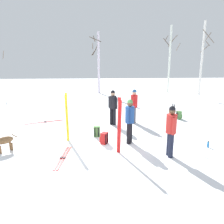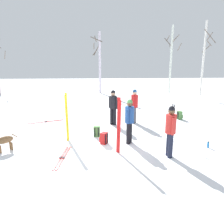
# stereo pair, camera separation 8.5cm
# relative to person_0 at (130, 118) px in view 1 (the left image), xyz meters

# --- Properties ---
(ground_plane) EXTENTS (60.00, 60.00, 0.00)m
(ground_plane) POSITION_rel_person_0_xyz_m (-1.33, -0.58, -0.98)
(ground_plane) COLOR white
(person_0) EXTENTS (0.34, 0.47, 1.72)m
(person_0) POSITION_rel_person_0_xyz_m (0.00, 0.00, 0.00)
(person_0) COLOR black
(person_0) RESTS_ON ground_plane
(person_1) EXTENTS (0.34, 0.52, 1.72)m
(person_1) POSITION_rel_person_0_xyz_m (1.16, -1.28, 0.00)
(person_1) COLOR #1E2338
(person_1) RESTS_ON ground_plane
(person_2) EXTENTS (0.42, 0.37, 1.72)m
(person_2) POSITION_rel_person_0_xyz_m (-0.46, 2.49, 0.00)
(person_2) COLOR black
(person_2) RESTS_ON ground_plane
(person_3) EXTENTS (0.34, 0.49, 1.72)m
(person_3) POSITION_rel_person_0_xyz_m (0.62, 2.73, 0.00)
(person_3) COLOR #4C4C56
(person_3) RESTS_ON ground_plane
(dog) EXTENTS (0.70, 0.63, 0.57)m
(dog) POSITION_rel_person_0_xyz_m (-4.49, -0.54, -0.59)
(dog) COLOR brown
(dog) RESTS_ON ground_plane
(ski_pair_planted_0) EXTENTS (0.10, 0.14, 1.93)m
(ski_pair_planted_0) POSITION_rel_person_0_xyz_m (-2.40, 0.38, -0.02)
(ski_pair_planted_0) COLOR yellow
(ski_pair_planted_0) RESTS_ON ground_plane
(ski_pair_planted_1) EXTENTS (0.16, 0.10, 1.95)m
(ski_pair_planted_1) POSITION_rel_person_0_xyz_m (-0.49, -0.89, -0.01)
(ski_pair_planted_1) COLOR red
(ski_pair_planted_1) RESTS_ON ground_plane
(ski_pair_lying_0) EXTENTS (0.36, 1.78, 0.05)m
(ski_pair_lying_0) POSITION_rel_person_0_xyz_m (-2.37, -1.16, -0.97)
(ski_pair_lying_0) COLOR red
(ski_pair_lying_0) RESTS_ON ground_plane
(ski_pair_lying_1) EXTENTS (1.87, 0.87, 0.05)m
(ski_pair_lying_1) POSITION_rel_person_0_xyz_m (-3.96, 3.17, -0.97)
(ski_pair_lying_1) COLOR red
(ski_pair_lying_1) RESTS_ON ground_plane
(ski_poles_0) EXTENTS (0.07, 0.28, 1.48)m
(ski_poles_0) POSITION_rel_person_0_xyz_m (1.73, 0.18, -0.19)
(ski_poles_0) COLOR #B2B2BC
(ski_poles_0) RESTS_ON ground_plane
(backpack_0) EXTENTS (0.31, 0.28, 0.44)m
(backpack_0) POSITION_rel_person_0_xyz_m (3.19, 3.31, -0.77)
(backpack_0) COLOR #4C7F3F
(backpack_0) RESTS_ON ground_plane
(backpack_1) EXTENTS (0.27, 0.30, 0.44)m
(backpack_1) POSITION_rel_person_0_xyz_m (-1.25, 0.82, -0.77)
(backpack_1) COLOR #4C7F3F
(backpack_1) RESTS_ON ground_plane
(backpack_2) EXTENTS (0.34, 0.33, 0.44)m
(backpack_2) POSITION_rel_person_0_xyz_m (-0.97, -0.01, -0.77)
(backpack_2) COLOR red
(backpack_2) RESTS_ON ground_plane
(water_bottle_1) EXTENTS (0.07, 0.07, 0.23)m
(water_bottle_1) POSITION_rel_person_0_xyz_m (2.83, -0.64, -0.87)
(water_bottle_1) COLOR #1E72BF
(water_bottle_1) RESTS_ON ground_plane
(birch_tree_1) EXTENTS (1.09, 1.48, 5.60)m
(birch_tree_1) POSITION_rel_person_0_xyz_m (-1.08, 13.07, 1.99)
(birch_tree_1) COLOR silver
(birch_tree_1) RESTS_ON ground_plane
(birch_tree_2) EXTENTS (1.48, 1.45, 6.21)m
(birch_tree_2) POSITION_rel_person_0_xyz_m (5.68, 12.99, 2.28)
(birch_tree_2) COLOR silver
(birch_tree_2) RESTS_ON ground_plane
(birch_tree_3) EXTENTS (1.21, 1.22, 6.37)m
(birch_tree_3) POSITION_rel_person_0_xyz_m (8.04, 11.33, 2.32)
(birch_tree_3) COLOR white
(birch_tree_3) RESTS_ON ground_plane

